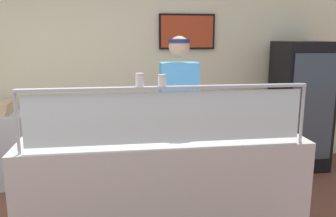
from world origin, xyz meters
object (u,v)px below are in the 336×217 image
pizza_tray (176,134)px  drink_fridge (300,106)px  parmesan_shaker (140,81)px  pepper_flake_shaker (162,81)px  worker_figure (179,111)px  pizza_server (174,132)px

pizza_tray → drink_fridge: 2.47m
parmesan_shaker → pepper_flake_shaker: size_ratio=1.13×
worker_figure → drink_fridge: size_ratio=1.04×
pizza_tray → worker_figure: 0.72m
worker_figure → pepper_flake_shaker: bearing=-106.7°
pizza_tray → worker_figure: bearing=77.7°
parmesan_shaker → drink_fridge: (2.24, 1.83, -0.61)m
pepper_flake_shaker → drink_fridge: (2.08, 1.83, -0.60)m
pizza_tray → pizza_server: bearing=-134.7°
pizza_server → drink_fridge: (1.95, 1.55, -0.14)m
pizza_server → pepper_flake_shaker: size_ratio=3.31×
pizza_tray → pepper_flake_shaker: 0.59m
pepper_flake_shaker → pizza_server: bearing=65.4°
pizza_server → pepper_flake_shaker: bearing=-123.3°
pizza_server → drink_fridge: size_ratio=0.17×
pepper_flake_shaker → drink_fridge: drink_fridge is taller
pizza_server → pizza_tray: bearing=36.5°
pizza_server → pepper_flake_shaker: (-0.13, -0.28, 0.46)m
pizza_tray → drink_fridge: drink_fridge is taller
pizza_server → worker_figure: worker_figure is taller
pizza_server → drink_fridge: bearing=29.6°
pizza_server → drink_fridge: 2.50m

